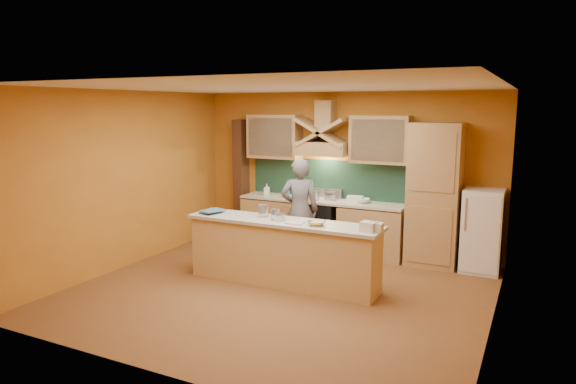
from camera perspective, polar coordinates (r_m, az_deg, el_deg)
The scene contains 36 objects.
floor at distance 7.29m, azimuth -0.94°, elevation -10.98°, with size 5.50×5.00×0.01m, color brown.
ceiling at distance 6.83m, azimuth -1.01°, elevation 11.61°, with size 5.50×5.00×0.01m, color white.
wall_back at distance 9.19m, azimuth 6.22°, elevation 2.26°, with size 5.50×0.02×2.80m, color #BF7525.
wall_front at distance 4.88m, azimuth -14.62°, elevation -4.41°, with size 5.50×0.02×2.80m, color #BF7525.
wall_left at distance 8.53m, azimuth -17.61°, elevation 1.31°, with size 0.02×5.00×2.80m, color #BF7525.
wall_right at distance 6.18m, azimuth 22.32°, elevation -1.93°, with size 0.02×5.00×2.80m, color #BF7525.
base_cabinet_left at distance 9.59m, azimuth -1.55°, elevation -3.27°, with size 1.10×0.60×0.86m, color tan.
base_cabinet_right at distance 8.88m, azimuth 9.38°, elevation -4.43°, with size 1.10×0.60×0.86m, color tan.
counter_top at distance 9.10m, azimuth 3.73°, elevation -0.96°, with size 3.00×0.62×0.04m, color #BEB5A1.
stove at distance 9.19m, azimuth 3.70°, elevation -3.72°, with size 0.60×0.58×0.90m, color black.
backsplash at distance 9.30m, azimuth 4.43°, elevation 1.44°, with size 3.00×0.03×0.70m, color #173326.
range_hood at distance 9.02m, azimuth 3.92°, elevation 4.84°, with size 0.92×0.50×0.24m, color tan.
hood_chimney at distance 9.09m, azimuth 4.21°, elevation 8.53°, with size 0.30×0.30×0.50m, color tan.
upper_cabinet_left at distance 9.50m, azimuth -1.50°, elevation 6.18°, with size 1.00×0.35×0.80m, color tan.
upper_cabinet_right at distance 8.75m, azimuth 10.21°, elevation 5.75°, with size 1.00×0.35×0.80m, color tan.
pantry_column at distance 8.51m, azimuth 15.95°, elevation -0.33°, with size 0.80×0.60×2.30m, color tan.
fridge at distance 8.51m, azimuth 20.78°, elevation -4.03°, with size 0.58×0.60×1.30m, color white.
trim_column_left at distance 9.98m, azimuth -5.22°, elevation 1.40°, with size 0.20×0.30×2.30m, color #472816.
island_body at distance 7.44m, azimuth -0.57°, elevation -6.96°, with size 2.80×0.55×0.88m, color tan.
island_top at distance 7.32m, azimuth -0.58°, elevation -3.35°, with size 2.90×0.62×0.05m, color #BEB5A1.
person at distance 8.47m, azimuth 1.30°, elevation -2.01°, with size 0.63×0.41×1.72m, color slate.
pot_large at distance 9.04m, azimuth 2.76°, elevation -0.47°, with size 0.23×0.23×0.17m, color silver.
pot_small at distance 9.07m, azimuth 4.70°, elevation -0.59°, with size 0.21×0.21×0.13m, color #B5B5BC.
soap_bottle_a at distance 9.52m, azimuth -2.37°, elevation 0.29°, with size 0.10×0.10×0.21m, color silver.
soap_bottle_b at distance 9.24m, azimuth -0.10°, elevation 0.14°, with size 0.10×0.10×0.25m, color #304F84.
bowl_back at distance 8.86m, azimuth 8.31°, elevation -0.96°, with size 0.24×0.24×0.07m, color white.
dish_rack at distance 8.93m, azimuth 7.46°, elevation -0.77°, with size 0.27×0.21×0.10m, color white.
book_lower at distance 8.02m, azimuth -9.38°, elevation -2.07°, with size 0.20×0.27×0.03m, color #A9453C.
book_upper at distance 7.98m, azimuth -8.96°, elevation -1.95°, with size 0.26×0.35×0.03m, color #3E6A88.
jar_large at distance 7.55m, azimuth -2.78°, elevation -2.09°, with size 0.15×0.15×0.18m, color white.
jar_small at distance 7.34m, azimuth -1.42°, elevation -2.50°, with size 0.13×0.13×0.16m, color silver.
kitchen_scale at distance 7.25m, azimuth -0.96°, elevation -2.90°, with size 0.11×0.11×0.09m, color silver.
mixing_bowl at distance 7.01m, azimuth 3.20°, elevation -3.48°, with size 0.25×0.25×0.06m, color white.
cloth at distance 7.12m, azimuth 0.78°, elevation -3.44°, with size 0.24×0.18×0.02m, color #C5B0A2.
grocery_bag_a at distance 6.74m, azimuth 8.96°, elevation -3.82°, with size 0.20×0.16×0.13m, color beige.
grocery_bag_b at distance 6.76m, azimuth 9.70°, elevation -3.86°, with size 0.19×0.15×0.11m, color beige.
Camera 1 is at (3.14, -6.06, 2.55)m, focal length 32.00 mm.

